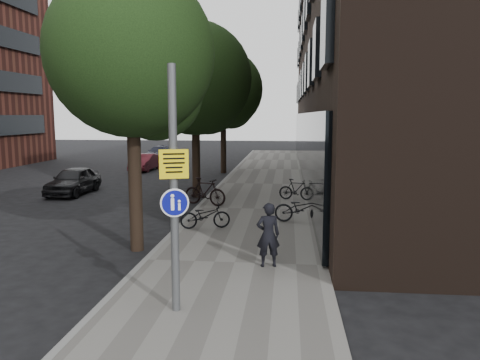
# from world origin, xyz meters

# --- Properties ---
(ground) EXTENTS (120.00, 120.00, 0.00)m
(ground) POSITION_xyz_m (0.00, 0.00, 0.00)
(ground) COLOR black
(ground) RESTS_ON ground
(sidewalk) EXTENTS (4.50, 60.00, 0.12)m
(sidewalk) POSITION_xyz_m (0.25, 10.00, 0.06)
(sidewalk) COLOR slate
(sidewalk) RESTS_ON ground
(curb_edge) EXTENTS (0.15, 60.00, 0.13)m
(curb_edge) POSITION_xyz_m (-2.00, 10.00, 0.07)
(curb_edge) COLOR slate
(curb_edge) RESTS_ON ground
(building_right_dark_brick) EXTENTS (12.00, 40.00, 18.00)m
(building_right_dark_brick) POSITION_xyz_m (8.50, 22.00, 9.00)
(building_right_dark_brick) COLOR black
(building_right_dark_brick) RESTS_ON ground
(street_tree_near) EXTENTS (4.40, 4.40, 7.50)m
(street_tree_near) POSITION_xyz_m (-2.53, 4.64, 5.11)
(street_tree_near) COLOR black
(street_tree_near) RESTS_ON ground
(street_tree_mid) EXTENTS (5.00, 5.00, 7.80)m
(street_tree_mid) POSITION_xyz_m (-2.53, 13.14, 5.11)
(street_tree_mid) COLOR black
(street_tree_mid) RESTS_ON ground
(street_tree_far) EXTENTS (5.00, 5.00, 7.80)m
(street_tree_far) POSITION_xyz_m (-2.53, 22.14, 5.11)
(street_tree_far) COLOR black
(street_tree_far) RESTS_ON ground
(signpost) EXTENTS (0.50, 0.20, 4.47)m
(signpost) POSITION_xyz_m (-0.51, 0.41, 2.38)
(signpost) COLOR #595B5E
(signpost) RESTS_ON sidewalk
(pedestrian) EXTENTS (0.63, 0.48, 1.54)m
(pedestrian) POSITION_xyz_m (1.07, 3.11, 0.89)
(pedestrian) COLOR black
(pedestrian) RESTS_ON sidewalk
(parked_bike_facade_near) EXTENTS (1.85, 0.74, 0.95)m
(parked_bike_facade_near) POSITION_xyz_m (2.00, 7.86, 0.60)
(parked_bike_facade_near) COLOR black
(parked_bike_facade_near) RESTS_ON sidewalk
(parked_bike_facade_far) EXTENTS (1.54, 0.70, 0.89)m
(parked_bike_facade_far) POSITION_xyz_m (1.89, 12.05, 0.57)
(parked_bike_facade_far) COLOR black
(parked_bike_facade_far) RESTS_ON sidewalk
(parked_bike_curb_near) EXTENTS (1.68, 0.94, 0.83)m
(parked_bike_curb_near) POSITION_xyz_m (-1.08, 6.69, 0.54)
(parked_bike_curb_near) COLOR black
(parked_bike_curb_near) RESTS_ON sidewalk
(parked_bike_curb_far) EXTENTS (1.90, 1.10, 1.10)m
(parked_bike_curb_far) POSITION_xyz_m (-1.76, 10.49, 0.67)
(parked_bike_curb_far) COLOR black
(parked_bike_curb_far) RESTS_ON sidewalk
(parked_car_near) EXTENTS (1.51, 3.74, 1.27)m
(parked_car_near) POSITION_xyz_m (-8.54, 13.23, 0.64)
(parked_car_near) COLOR black
(parked_car_near) RESTS_ON ground
(parked_car_mid) EXTENTS (1.37, 3.42, 1.11)m
(parked_car_mid) POSITION_xyz_m (-8.02, 22.71, 0.55)
(parked_car_mid) COLOR maroon
(parked_car_mid) RESTS_ON ground
(parked_car_far) EXTENTS (2.06, 4.13, 1.15)m
(parked_car_far) POSITION_xyz_m (-9.10, 30.14, 0.58)
(parked_car_far) COLOR black
(parked_car_far) RESTS_ON ground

